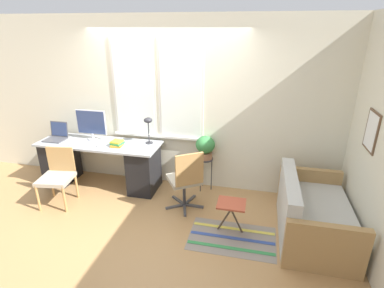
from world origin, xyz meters
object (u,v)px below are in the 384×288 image
object	(u,v)px
laptop	(57,136)
desk_chair_wooden	(57,175)
monitor	(91,124)
potted_plant	(205,147)
folding_stool	(231,206)
keyboard	(82,145)
book_stack	(117,143)
office_chair_swivel	(186,179)
mouse	(98,146)
desk_lamp	(148,123)
couch_loveseat	(312,216)
plant_stand	(205,162)

from	to	relation	value
laptop	desk_chair_wooden	size ratio (longest dim) A/B	0.38
monitor	potted_plant	xyz separation A→B (m)	(1.88, 0.11, -0.28)
folding_stool	desk_chair_wooden	bearing A→B (deg)	177.05
monitor	keyboard	distance (m)	0.39
book_stack	office_chair_swivel	world-z (taller)	office_chair_swivel
mouse	desk_lamp	xyz separation A→B (m)	(0.72, 0.32, 0.32)
desk_lamp	desk_chair_wooden	size ratio (longest dim) A/B	0.51
laptop	desk_lamp	bearing A→B (deg)	6.26
desk_lamp	couch_loveseat	distance (m)	2.68
desk_lamp	couch_loveseat	xyz separation A→B (m)	(2.44, -0.76, -0.83)
monitor	couch_loveseat	distance (m)	3.57
book_stack	couch_loveseat	xyz separation A→B (m)	(2.88, -0.52, -0.54)
laptop	desk_chair_wooden	distance (m)	0.83
desk_lamp	plant_stand	size ratio (longest dim) A/B	0.77
laptop	potted_plant	size ratio (longest dim) A/B	0.86
office_chair_swivel	mouse	bearing A→B (deg)	-42.76
desk_chair_wooden	monitor	bearing A→B (deg)	67.44
desk_lamp	potted_plant	world-z (taller)	desk_lamp
book_stack	desk_chair_wooden	size ratio (longest dim) A/B	0.23
plant_stand	office_chair_swivel	bearing A→B (deg)	-104.74
mouse	couch_loveseat	xyz separation A→B (m)	(3.16, -0.43, -0.51)
potted_plant	laptop	bearing A→B (deg)	-174.33
keyboard	potted_plant	size ratio (longest dim) A/B	1.07
desk_lamp	folding_stool	size ratio (longest dim) A/B	0.99
monitor	book_stack	bearing A→B (deg)	-20.40
book_stack	potted_plant	bearing A→B (deg)	12.76
mouse	folding_stool	world-z (taller)	mouse
laptop	desk_chair_wooden	bearing A→B (deg)	-57.73
book_stack	folding_stool	distance (m)	2.05
laptop	book_stack	xyz separation A→B (m)	(1.11, -0.06, -0.02)
plant_stand	couch_loveseat	bearing A→B (deg)	-28.40
mouse	book_stack	size ratio (longest dim) A/B	0.37
potted_plant	keyboard	bearing A→B (deg)	-168.20
monitor	potted_plant	distance (m)	1.90
couch_loveseat	desk_lamp	bearing A→B (deg)	72.76
desk_chair_wooden	plant_stand	size ratio (longest dim) A/B	1.51
potted_plant	desk_chair_wooden	bearing A→B (deg)	-157.19
mouse	desk_lamp	size ratio (longest dim) A/B	0.17
mouse	keyboard	bearing A→B (deg)	-179.84
book_stack	potted_plant	world-z (taller)	potted_plant
laptop	desk_chair_wooden	world-z (taller)	laptop
folding_stool	couch_loveseat	bearing A→B (deg)	9.85
desk_lamp	mouse	bearing A→B (deg)	-155.86
desk_lamp	keyboard	bearing A→B (deg)	-162.05
plant_stand	book_stack	bearing A→B (deg)	-167.24
monitor	desk_chair_wooden	bearing A→B (deg)	-104.02
desk_chair_wooden	potted_plant	xyz separation A→B (m)	(2.07, 0.87, 0.30)
couch_loveseat	folding_stool	world-z (taller)	couch_loveseat
keyboard	book_stack	world-z (taller)	book_stack
keyboard	plant_stand	bearing A→B (deg)	11.80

